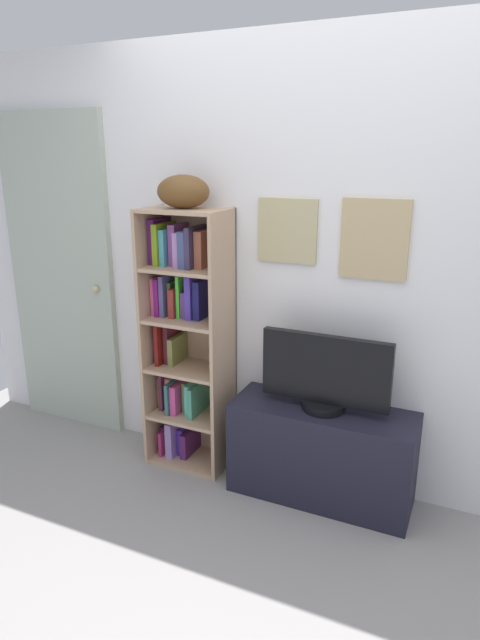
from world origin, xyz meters
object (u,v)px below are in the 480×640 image
at_px(bookshelf, 185,337).
at_px(tv_stand, 321,453).
at_px(football, 183,192).
at_px(door, 62,277).
at_px(television, 325,374).

xyz_separation_m(bookshelf, tv_stand, (0.85, -0.06, -0.52)).
bearing_deg(football, door, 172.90).
distance_m(television, door, 1.84).
relative_size(tv_stand, television, 1.45).
bearing_deg(tv_stand, door, 175.25).
xyz_separation_m(bookshelf, football, (0.04, -0.04, 0.82)).
relative_size(football, door, 0.14).
bearing_deg(bookshelf, tv_stand, -4.11).
bearing_deg(television, tv_stand, -90.00).
xyz_separation_m(football, television, (0.81, -0.02, -0.88)).
height_order(bookshelf, tv_stand, bookshelf).
height_order(bookshelf, door, door).
bearing_deg(tv_stand, bookshelf, 175.89).
distance_m(football, tv_stand, 1.56).
xyz_separation_m(television, door, (-1.81, 0.15, 0.30)).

